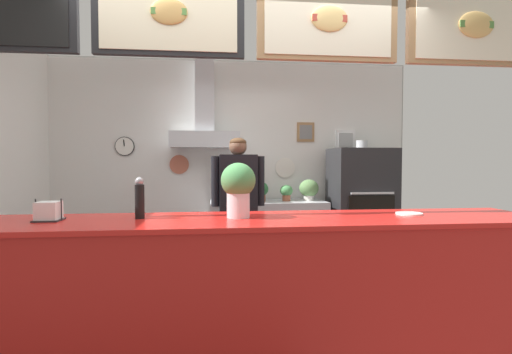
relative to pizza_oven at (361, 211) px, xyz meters
name	(u,v)px	position (x,y,z in m)	size (l,w,h in m)	color
ground_plane	(247,343)	(-1.60, -1.73, -0.79)	(5.70, 5.70, 0.00)	#514C47
back_wall_assembly	(231,157)	(-1.62, 0.33, 0.69)	(4.75, 2.69, 2.75)	#9E9E99
service_counter	(253,299)	(-1.60, -2.22, -0.27)	(3.85, 0.71, 1.06)	red
back_prep_counter	(268,238)	(-1.17, 0.13, -0.34)	(1.45, 0.60, 0.92)	#B7BABF
pizza_oven	(361,211)	(0.00, 0.00, 0.00)	(0.75, 0.67, 1.68)	#232326
shop_worker	(238,216)	(-1.62, -0.93, 0.10)	(0.52, 0.23, 1.65)	#232328
espresso_machine	(235,186)	(-1.59, 0.10, 0.33)	(0.58, 0.52, 0.41)	silver
potted_oregano	(260,190)	(-1.28, 0.10, 0.26)	(0.21, 0.21, 0.25)	#9E563D
potted_thyme	(286,192)	(-0.94, 0.11, 0.24)	(0.16, 0.16, 0.20)	#9E563D
potted_basil	(309,189)	(-0.64, 0.14, 0.27)	(0.25, 0.25, 0.27)	beige
condiment_plate	(409,214)	(-0.52, -2.17, 0.27)	(0.18, 0.18, 0.01)	white
pepper_grinder	(140,198)	(-2.33, -2.16, 0.39)	(0.06, 0.06, 0.27)	black
basil_vase	(238,188)	(-1.70, -2.18, 0.45)	(0.23, 0.23, 0.36)	silver
napkin_holder	(49,212)	(-2.87, -2.19, 0.32)	(0.16, 0.15, 0.14)	#262628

